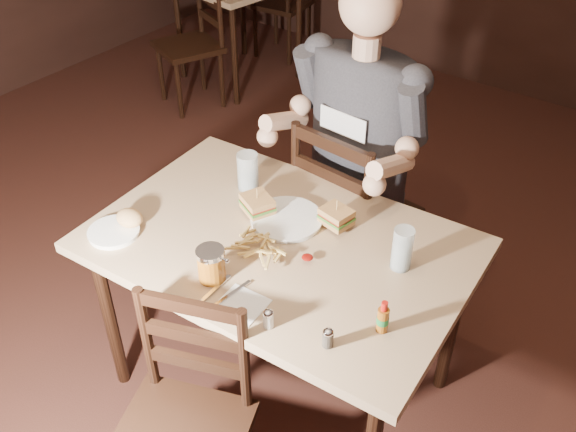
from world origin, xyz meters
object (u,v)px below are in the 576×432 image
Objects in this scene: diner at (356,111)px; syrup_dispenser at (211,264)px; bg_chair_near at (188,46)px; glass_right at (402,249)px; hot_sauce at (383,316)px; bg_chair_far at (282,3)px; dinner_plate at (287,220)px; side_plate at (114,233)px; main_table at (280,257)px; glass_left at (248,171)px; chair_far at (355,214)px.

diner reaches higher than syrup_dispenser.
glass_right is (2.43, -1.52, 0.41)m from bg_chair_near.
hot_sauce is at bearing -12.81° from bg_chair_near.
dinner_plate is (1.98, -2.64, 0.35)m from bg_chair_far.
dinner_plate is 0.62m from side_plate.
main_table is 0.32m from syrup_dispenser.
glass_left reaches higher than bg_chair_far.
main_table is 8.74× the size of glass_right.
bg_chair_near reaches higher than bg_chair_far.
bg_chair_far is 7.28× the size of syrup_dispenser.
side_plate is (-0.43, -0.03, -0.05)m from syrup_dispenser.
syrup_dispenser is 0.44m from side_plate.
hot_sauce is (0.55, -0.73, -0.19)m from diner.
side_plate is (-0.20, -0.51, -0.07)m from glass_left.
syrup_dispenser is (0.23, -0.47, -0.02)m from glass_left.
syrup_dispenser is at bearing 93.63° from chair_far.
main_table is 0.66m from diner.
glass_left is at bearing -118.01° from diner.
dinner_plate is 0.27m from glass_left.
chair_far is 6.20× the size of glass_right.
syrup_dispenser reaches higher than dinner_plate.
diner is at bearing 126.88° from bg_chair_far.
side_plate is (-0.45, -0.94, 0.30)m from chair_far.
dinner_plate is at bearing 121.54° from bg_chair_far.
dinner_plate reaches higher than main_table.
chair_far is 0.62m from glass_left.
glass_right reaches higher than dinner_plate.
bg_chair_near reaches higher than main_table.
main_table is 0.53m from hot_sauce.
chair_far is 1.10× the size of bg_chair_near.
chair_far is 2.90m from bg_chair_far.
side_plate is (-0.50, -0.32, 0.08)m from main_table.
glass_left is at bearing 64.89° from chair_far.
glass_right is (0.46, -0.44, -0.17)m from diner.
diner is at bearing -5.87° from bg_chair_near.
main_table is 9.09× the size of glass_left.
hot_sauce is 0.57m from syrup_dispenser.
side_plate is (-0.99, -0.16, -0.05)m from hot_sauce.
bg_chair_far is 7.49× the size of hot_sauce.
hot_sauce is at bearing -17.34° from main_table.
dinner_plate is 1.65× the size of glass_right.
bg_chair_near is 5.64× the size of glass_right.
hot_sauce is at bearing 129.51° from chair_far.
chair_far reaches higher than glass_left.
diner is 8.76× the size of syrup_dispenser.
bg_chair_far is at bearing -42.52° from chair_far.
syrup_dispenser is (-0.01, -0.85, -0.19)m from diner.
bg_chair_near is 4.91× the size of side_plate.
main_table is 7.61× the size of side_plate.
dinner_plate is at bearing -84.39° from diner.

